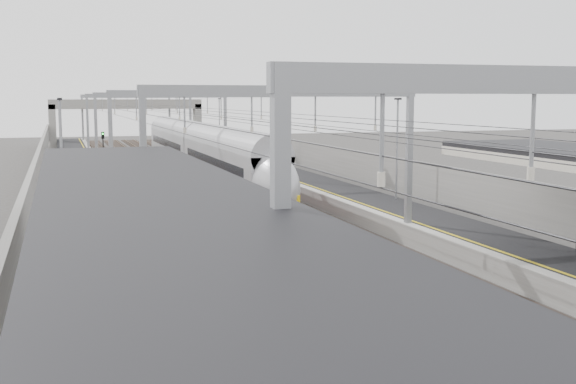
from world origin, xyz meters
TOP-DOWN VIEW (x-y plane):
  - platform_left at (-8.00, 45.00)m, footprint 4.00×120.00m
  - platform_right at (8.00, 45.00)m, footprint 4.00×120.00m
  - tracks at (0.00, 45.00)m, footprint 11.40×140.00m
  - overhead_line at (0.00, 51.62)m, footprint 13.00×140.00m
  - canopy_left at (-8.02, 2.99)m, footprint 4.40×30.00m
  - overbridge at (0.00, 100.00)m, footprint 22.00×2.20m
  - wall_left at (-11.20, 45.00)m, footprint 0.30×120.00m
  - wall_right at (11.20, 45.00)m, footprint 0.30×120.00m
  - train at (1.50, 48.24)m, footprint 2.56×46.57m
  - signal_green at (-5.20, 70.58)m, footprint 0.32×0.32m
  - signal_red_near at (3.20, 72.93)m, footprint 0.32×0.32m
  - signal_red_far at (5.40, 76.04)m, footprint 0.32×0.32m

SIDE VIEW (x-z plane):
  - tracks at x=0.00m, z-range -0.05..0.15m
  - platform_left at x=-8.00m, z-range 0.00..1.00m
  - platform_right at x=8.00m, z-range 0.00..1.00m
  - wall_left at x=-11.20m, z-range 0.00..3.20m
  - wall_right at x=11.20m, z-range 0.00..3.20m
  - train at x=1.50m, z-range -0.03..4.02m
  - signal_green at x=-5.20m, z-range 0.68..4.15m
  - signal_red_near at x=3.20m, z-range 0.68..4.15m
  - signal_red_far at x=5.40m, z-range 0.68..4.15m
  - canopy_left at x=-8.02m, z-range 2.97..7.21m
  - overbridge at x=0.00m, z-range 1.86..8.76m
  - overhead_line at x=0.00m, z-range 2.84..9.44m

